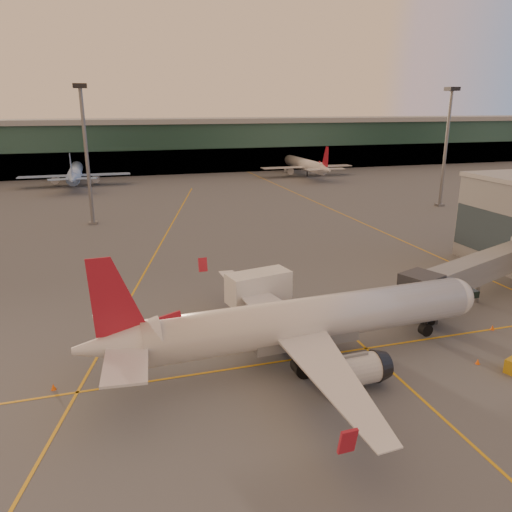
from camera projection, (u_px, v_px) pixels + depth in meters
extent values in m
plane|color=#4C4F54|center=(342.00, 384.00, 40.89)|extent=(600.00, 600.00, 0.00)
cube|color=gold|center=(317.00, 356.00, 45.46)|extent=(80.00, 0.25, 0.01)
cube|color=gold|center=(158.00, 249.00, 79.30)|extent=(31.30, 115.98, 0.01)
cube|color=gold|center=(324.00, 206.00, 113.32)|extent=(0.25, 160.00, 0.01)
cube|color=gold|center=(457.00, 431.00, 34.95)|extent=(0.25, 30.00, 0.01)
cube|color=#19382D|center=(155.00, 148.00, 168.57)|extent=(400.00, 18.00, 16.00)
cube|color=gray|center=(153.00, 121.00, 166.02)|extent=(400.00, 20.00, 1.60)
cube|color=black|center=(158.00, 163.00, 161.95)|extent=(400.00, 1.00, 8.00)
cube|color=#2D3D47|center=(511.00, 240.00, 65.11)|extent=(0.30, 21.60, 6.00)
cylinder|color=slate|center=(87.00, 158.00, 92.12)|extent=(0.70, 0.70, 25.00)
cube|color=black|center=(80.00, 86.00, 88.43)|extent=(2.40, 2.40, 0.80)
cube|color=slate|center=(93.00, 223.00, 95.68)|extent=(1.60, 1.60, 0.50)
cylinder|color=slate|center=(446.00, 150.00, 109.32)|extent=(0.70, 0.70, 25.00)
cube|color=black|center=(452.00, 89.00, 105.63)|extent=(2.40, 2.40, 0.80)
cube|color=slate|center=(440.00, 205.00, 112.88)|extent=(1.60, 1.60, 0.50)
cylinder|color=silver|center=(314.00, 318.00, 44.04)|extent=(30.29, 5.24, 3.87)
sphere|color=silver|center=(453.00, 297.00, 48.86)|extent=(3.79, 3.79, 3.79)
cube|color=black|center=(463.00, 291.00, 49.07)|extent=(1.85, 2.59, 0.68)
cone|color=silver|center=(117.00, 345.00, 38.55)|extent=(6.78, 3.97, 3.68)
cube|color=silver|center=(126.00, 363.00, 35.66)|extent=(3.70, 6.52, 0.19)
cylinder|color=silver|center=(354.00, 370.00, 39.59)|extent=(4.15, 2.70, 2.52)
cylinder|color=black|center=(303.00, 366.00, 41.94)|extent=(1.80, 1.43, 1.74)
cylinder|color=black|center=(303.00, 361.00, 41.79)|extent=(0.35, 0.35, 1.06)
cube|color=silver|center=(118.00, 326.00, 41.63)|extent=(4.22, 6.72, 0.19)
cylinder|color=silver|center=(295.00, 314.00, 50.20)|extent=(4.15, 2.70, 2.52)
cylinder|color=black|center=(280.00, 341.00, 46.48)|extent=(1.80, 1.43, 1.74)
cylinder|color=black|center=(280.00, 336.00, 46.32)|extent=(0.35, 0.35, 1.06)
cube|color=slate|center=(303.00, 333.00, 44.06)|extent=(9.69, 3.53, 1.55)
cylinder|color=black|center=(425.00, 330.00, 48.79)|extent=(1.25, 0.83, 1.22)
cube|color=slate|center=(481.00, 268.00, 56.75)|extent=(22.96, 11.09, 2.70)
cube|color=#2D3035|center=(421.00, 288.00, 50.41)|extent=(4.41, 4.41, 3.00)
cube|color=#2D3035|center=(425.00, 310.00, 52.51)|extent=(1.60, 2.40, 2.40)
cylinder|color=black|center=(431.00, 321.00, 51.74)|extent=(0.80, 0.40, 0.80)
cylinder|color=black|center=(418.00, 313.00, 53.75)|extent=(0.80, 0.40, 0.80)
cylinder|color=slate|center=(478.00, 290.00, 57.55)|extent=(0.50, 0.50, 2.87)
cube|color=red|center=(261.00, 310.00, 53.44)|extent=(4.15, 3.44, 1.72)
cube|color=silver|center=(259.00, 287.00, 52.50)|extent=(7.10, 4.14, 3.22)
cylinder|color=black|center=(250.00, 322.00, 51.44)|extent=(1.09, 0.60, 1.03)
cylinder|color=black|center=(284.00, 314.00, 53.32)|extent=(1.09, 0.60, 1.03)
cone|color=#FF610D|center=(492.00, 327.00, 50.69)|extent=(0.41, 0.41, 0.52)
cube|color=#FF610D|center=(492.00, 330.00, 50.76)|extent=(0.35, 0.35, 0.03)
cone|color=#FF610D|center=(53.00, 387.00, 40.00)|extent=(0.42, 0.42, 0.53)
cube|color=#FF610D|center=(54.00, 389.00, 40.08)|extent=(0.36, 0.36, 0.03)
cone|color=#FF610D|center=(238.00, 293.00, 59.82)|extent=(0.42, 0.42, 0.53)
cube|color=#FF610D|center=(238.00, 295.00, 59.89)|extent=(0.36, 0.36, 0.03)
cone|color=#FF610D|center=(478.00, 361.00, 44.00)|extent=(0.38, 0.38, 0.48)
cube|color=#FF610D|center=(477.00, 364.00, 44.06)|extent=(0.33, 0.33, 0.03)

